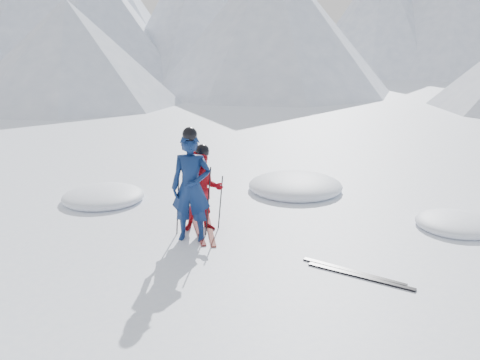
# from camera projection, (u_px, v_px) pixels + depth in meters

# --- Properties ---
(ground) EXTENTS (160.00, 160.00, 0.00)m
(ground) POSITION_uv_depth(u_px,v_px,m) (344.00, 255.00, 8.65)
(ground) COLOR white
(ground) RESTS_ON ground
(skier_blue) EXTENTS (0.74, 0.50, 1.97)m
(skier_blue) POSITION_uv_depth(u_px,v_px,m) (191.00, 188.00, 9.07)
(skier_blue) COLOR #0C1F4A
(skier_blue) RESTS_ON ground
(skier_red) EXTENTS (0.92, 0.81, 1.57)m
(skier_red) POSITION_uv_depth(u_px,v_px,m) (203.00, 191.00, 9.55)
(skier_red) COLOR #AC0D17
(skier_red) RESTS_ON ground
(pole_blue_left) EXTENTS (0.13, 0.09, 1.31)m
(pole_blue_left) POSITION_uv_depth(u_px,v_px,m) (178.00, 201.00, 9.35)
(pole_blue_left) COLOR black
(pole_blue_left) RESTS_ON ground
(pole_blue_right) EXTENTS (0.13, 0.08, 1.31)m
(pole_blue_right) POSITION_uv_depth(u_px,v_px,m) (208.00, 201.00, 9.36)
(pole_blue_right) COLOR black
(pole_blue_right) RESTS_ON ground
(pole_red_left) EXTENTS (0.11, 0.09, 1.05)m
(pole_red_left) POSITION_uv_depth(u_px,v_px,m) (191.00, 199.00, 9.91)
(pole_red_left) COLOR black
(pole_red_left) RESTS_ON ground
(pole_red_right) EXTENTS (0.11, 0.08, 1.05)m
(pole_red_right) POSITION_uv_depth(u_px,v_px,m) (220.00, 202.00, 9.72)
(pole_red_right) COLOR black
(pole_red_right) RESTS_ON ground
(ski_worn_left) EXTENTS (0.70, 1.62, 0.03)m
(ski_worn_left) POSITION_uv_depth(u_px,v_px,m) (198.00, 229.00, 9.78)
(ski_worn_left) COLOR black
(ski_worn_left) RESTS_ON ground
(ski_worn_right) EXTENTS (0.59, 1.65, 0.03)m
(ski_worn_right) POSITION_uv_depth(u_px,v_px,m) (210.00, 229.00, 9.75)
(ski_worn_right) COLOR black
(ski_worn_right) RESTS_ON ground
(ski_loose_a) EXTENTS (1.58, 0.79, 0.03)m
(ski_loose_a) POSITION_uv_depth(u_px,v_px,m) (353.00, 272.00, 8.00)
(ski_loose_a) COLOR black
(ski_loose_a) RESTS_ON ground
(ski_loose_b) EXTENTS (1.60, 0.74, 0.03)m
(ski_loose_b) POSITION_uv_depth(u_px,v_px,m) (360.00, 276.00, 7.85)
(ski_loose_b) COLOR black
(ski_loose_b) RESTS_ON ground
(snow_lumps) EXTENTS (10.33, 7.05, 0.50)m
(snow_lumps) POSITION_uv_depth(u_px,v_px,m) (277.00, 203.00, 11.31)
(snow_lumps) COLOR white
(snow_lumps) RESTS_ON ground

